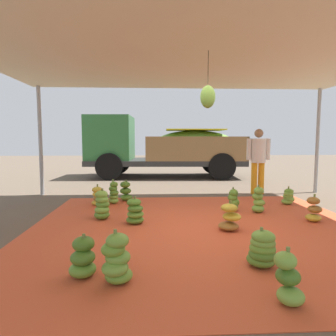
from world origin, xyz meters
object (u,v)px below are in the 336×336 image
at_px(banana_bunch_0, 233,201).
at_px(banana_bunch_6, 135,212).
at_px(banana_bunch_8, 117,260).
at_px(banana_bunch_13, 114,193).
at_px(banana_bunch_5, 262,249).
at_px(banana_bunch_7, 258,201).
at_px(banana_bunch_12, 83,258).
at_px(banana_bunch_3, 126,192).
at_px(banana_bunch_9, 288,280).
at_px(banana_bunch_1, 314,210).
at_px(banana_bunch_10, 98,197).
at_px(banana_bunch_4, 102,206).
at_px(banana_bunch_2, 288,197).
at_px(cargo_truck_main, 161,146).
at_px(worker_0, 258,156).
at_px(banana_bunch_11, 230,218).

xyz_separation_m(banana_bunch_0, banana_bunch_6, (-1.99, -0.83, -0.01)).
height_order(banana_bunch_8, banana_bunch_13, same).
distance_m(banana_bunch_0, banana_bunch_5, 2.73).
xyz_separation_m(banana_bunch_7, banana_bunch_12, (-2.92, -2.74, -0.04)).
xyz_separation_m(banana_bunch_3, banana_bunch_9, (1.88, -4.70, 0.01)).
bearing_deg(banana_bunch_6, banana_bunch_1, -0.31).
bearing_deg(banana_bunch_10, banana_bunch_9, -59.46).
height_order(banana_bunch_5, banana_bunch_9, banana_bunch_9).
bearing_deg(banana_bunch_13, banana_bunch_9, -63.91).
distance_m(banana_bunch_1, banana_bunch_4, 3.90).
xyz_separation_m(banana_bunch_3, banana_bunch_7, (2.81, -1.32, 0.03)).
relative_size(banana_bunch_2, banana_bunch_5, 0.89).
bearing_deg(banana_bunch_9, banana_bunch_12, 162.04).
relative_size(banana_bunch_5, cargo_truck_main, 0.08).
distance_m(banana_bunch_0, worker_0, 2.45).
bearing_deg(banana_bunch_3, banana_bunch_12, -91.48).
xyz_separation_m(banana_bunch_4, banana_bunch_13, (0.05, 1.33, -0.01)).
distance_m(banana_bunch_8, banana_bunch_9, 1.67).
bearing_deg(banana_bunch_11, banana_bunch_7, 52.58).
relative_size(banana_bunch_3, banana_bunch_12, 1.08).
bearing_deg(banana_bunch_2, banana_bunch_13, 176.05).
relative_size(banana_bunch_2, banana_bunch_13, 0.73).
relative_size(banana_bunch_8, banana_bunch_13, 1.00).
bearing_deg(banana_bunch_1, banana_bunch_7, 137.10).
xyz_separation_m(banana_bunch_2, banana_bunch_4, (-4.06, -1.05, 0.08)).
height_order(banana_bunch_5, banana_bunch_12, banana_bunch_12).
height_order(banana_bunch_6, worker_0, worker_0).
relative_size(banana_bunch_0, banana_bunch_2, 1.19).
relative_size(banana_bunch_0, banana_bunch_9, 0.94).
bearing_deg(banana_bunch_13, banana_bunch_8, -82.23).
bearing_deg(banana_bunch_8, banana_bunch_6, 88.41).
relative_size(banana_bunch_5, banana_bunch_10, 0.96).
xyz_separation_m(banana_bunch_0, banana_bunch_9, (-0.45, -3.51, 0.01)).
distance_m(banana_bunch_2, banana_bunch_11, 2.62).
height_order(banana_bunch_6, banana_bunch_7, banana_bunch_7).
height_order(banana_bunch_4, banana_bunch_5, banana_bunch_4).
distance_m(banana_bunch_9, banana_bunch_10, 4.84).
bearing_deg(banana_bunch_1, banana_bunch_2, 82.85).
bearing_deg(worker_0, banana_bunch_1, -88.99).
distance_m(banana_bunch_3, banana_bunch_7, 3.11).
height_order(banana_bunch_2, worker_0, worker_0).
distance_m(banana_bunch_3, banana_bunch_4, 1.70).
height_order(banana_bunch_1, banana_bunch_9, banana_bunch_9).
height_order(banana_bunch_10, banana_bunch_12, banana_bunch_10).
distance_m(banana_bunch_12, cargo_truck_main, 8.91).
distance_m(banana_bunch_3, banana_bunch_12, 4.06).
relative_size(banana_bunch_9, banana_bunch_10, 1.08).
relative_size(banana_bunch_5, banana_bunch_9, 0.89).
xyz_separation_m(banana_bunch_7, cargo_truck_main, (-1.84, 6.05, 0.96)).
relative_size(banana_bunch_10, cargo_truck_main, 0.08).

